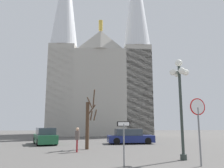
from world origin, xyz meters
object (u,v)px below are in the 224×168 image
cathedral (100,76)px  one_way_arrow_sign (124,137)px  parked_car_near_navy (130,137)px  street_lamp (180,88)px  parked_car_far_green (45,137)px  pedestrian_walking (77,137)px  bare_tree (88,122)px  stop_sign (198,118)px

cathedral → one_way_arrow_sign: (0.34, -29.48, -9.22)m
cathedral → parked_car_near_navy: bearing=-81.9°
street_lamp → cathedral: bearing=97.9°
parked_car_far_green → pedestrian_walking: size_ratio=2.79×
parked_car_near_navy → pedestrian_walking: size_ratio=2.72×
pedestrian_walking → one_way_arrow_sign: bearing=-64.9°
bare_tree → parked_car_far_green: size_ratio=0.98×
parked_car_near_navy → parked_car_far_green: (-8.24, -0.02, 0.05)m
parked_car_near_navy → pedestrian_walking: bearing=-126.6°
pedestrian_walking → cathedral: bearing=84.6°
cathedral → one_way_arrow_sign: 30.89m
street_lamp → parked_car_near_navy: size_ratio=1.24×
one_way_arrow_sign → street_lamp: bearing=24.8°
bare_tree → cathedral: bearing=86.0°
cathedral → parked_car_far_green: size_ratio=7.30×
parked_car_near_navy → pedestrian_walking: pedestrian_walking is taller
stop_sign → parked_car_far_green: size_ratio=0.68×
bare_tree → parked_car_far_green: bare_tree is taller
one_way_arrow_sign → pedestrian_walking: bearing=115.1°
cathedral → one_way_arrow_sign: size_ratio=16.64×
parked_car_near_navy → pedestrian_walking: (-4.74, -6.37, 0.35)m
bare_tree → parked_car_far_green: bearing=132.7°
stop_sign → pedestrian_walking: 8.57m
one_way_arrow_sign → parked_car_near_navy: 12.10m
parked_car_near_navy → parked_car_far_green: parked_car_far_green is taller
parked_car_far_green → stop_sign: bearing=-51.3°
stop_sign → pedestrian_walking: stop_sign is taller
cathedral → pedestrian_walking: cathedral is taller
bare_tree → pedestrian_walking: 2.18m
parked_car_far_green → parked_car_near_navy: bearing=0.2°
stop_sign → pedestrian_walking: (-6.21, 5.77, -1.23)m
cathedral → parked_car_near_navy: (2.49, -17.59, -9.89)m
bare_tree → parked_car_near_navy: (4.03, 4.59, -1.39)m
cathedral → street_lamp: 28.89m
cathedral → stop_sign: 31.12m
one_way_arrow_sign → street_lamp: (3.52, 1.62, 2.64)m
street_lamp → parked_car_far_green: street_lamp is taller
cathedral → pedestrian_walking: 25.89m
stop_sign → parked_car_near_navy: stop_sign is taller
pedestrian_walking → stop_sign: bearing=-42.9°
stop_sign → street_lamp: street_lamp is taller
parked_car_far_green → pedestrian_walking: pedestrian_walking is taller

